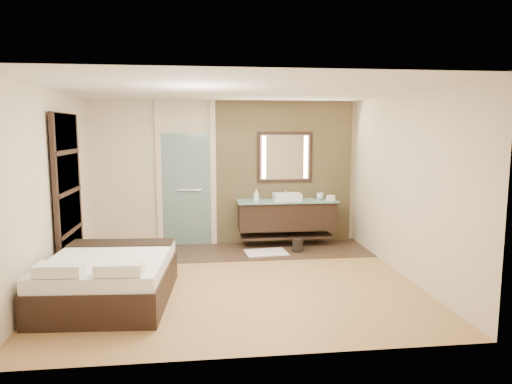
{
  "coord_description": "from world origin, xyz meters",
  "views": [
    {
      "loc": [
        -0.47,
        -6.33,
        2.15
      ],
      "look_at": [
        0.36,
        0.6,
        1.21
      ],
      "focal_mm": 32.0,
      "sensor_mm": 36.0,
      "label": 1
    }
  ],
  "objects": [
    {
      "name": "mirror_unit",
      "position": [
        1.1,
        2.16,
        1.65
      ],
      "size": [
        1.06,
        0.04,
        0.96
      ],
      "color": "black",
      "rests_on": "stone_wall"
    },
    {
      "name": "soap_bottle_c",
      "position": [
        1.73,
        1.91,
        0.93
      ],
      "size": [
        0.13,
        0.13,
        0.14
      ],
      "primitive_type": "imported",
      "rotation": [
        0.0,
        0.0,
        0.28
      ],
      "color": "#A2CCCA",
      "rests_on": "vanity"
    },
    {
      "name": "soap_bottle_b",
      "position": [
        0.52,
        1.89,
        0.96
      ],
      "size": [
        0.11,
        0.12,
        0.19
      ],
      "primitive_type": "imported",
      "rotation": [
        0.0,
        0.0,
        -0.42
      ],
      "color": "#B2B2B2",
      "rests_on": "vanity"
    },
    {
      "name": "cup",
      "position": [
        1.77,
        2.05,
        0.92
      ],
      "size": [
        0.17,
        0.17,
        0.11
      ],
      "primitive_type": "imported",
      "rotation": [
        0.0,
        0.0,
        0.3
      ],
      "color": "white",
      "rests_on": "vanity"
    },
    {
      "name": "bed",
      "position": [
        -1.65,
        -0.58,
        0.3
      ],
      "size": [
        1.61,
        1.95,
        0.71
      ],
      "rotation": [
        0.0,
        0.0,
        -0.07
      ],
      "color": "black",
      "rests_on": "floor"
    },
    {
      "name": "tile_strip",
      "position": [
        0.6,
        1.6,
        0.01
      ],
      "size": [
        3.8,
        1.3,
        0.01
      ],
      "primitive_type": "cube",
      "color": "#31211B",
      "rests_on": "floor"
    },
    {
      "name": "waste_bin",
      "position": [
        1.21,
        1.43,
        0.12
      ],
      "size": [
        0.25,
        0.25,
        0.24
      ],
      "primitive_type": "cylinder",
      "rotation": [
        0.0,
        0.0,
        -0.36
      ],
      "color": "black",
      "rests_on": "floor"
    },
    {
      "name": "bath_mat",
      "position": [
        0.64,
        1.4,
        0.02
      ],
      "size": [
        0.76,
        0.56,
        0.02
      ],
      "primitive_type": "cube",
      "rotation": [
        0.0,
        0.0,
        0.09
      ],
      "color": "white",
      "rests_on": "floor"
    },
    {
      "name": "tissue_box",
      "position": [
        1.89,
        1.75,
        0.92
      ],
      "size": [
        0.14,
        0.14,
        0.1
      ],
      "primitive_type": "cube",
      "rotation": [
        0.0,
        0.0,
        0.17
      ],
      "color": "silver",
      "rests_on": "vanity"
    },
    {
      "name": "stone_wall",
      "position": [
        1.1,
        2.21,
        1.35
      ],
      "size": [
        2.6,
        0.08,
        2.7
      ],
      "primitive_type": "cube",
      "color": "tan",
      "rests_on": "floor"
    },
    {
      "name": "vanity",
      "position": [
        1.1,
        1.92,
        0.58
      ],
      "size": [
        1.85,
        0.55,
        0.88
      ],
      "color": "black",
      "rests_on": "stone_wall"
    },
    {
      "name": "soap_bottle_a",
      "position": [
        0.51,
        1.79,
        0.99
      ],
      "size": [
        0.12,
        0.12,
        0.24
      ],
      "primitive_type": "imported",
      "rotation": [
        0.0,
        0.0,
        -0.35
      ],
      "color": "silver",
      "rests_on": "vanity"
    },
    {
      "name": "shoji_partition",
      "position": [
        -2.43,
        0.6,
        1.21
      ],
      "size": [
        0.06,
        1.2,
        2.4
      ],
      "color": "black",
      "rests_on": "floor"
    },
    {
      "name": "frosted_door",
      "position": [
        -0.75,
        2.2,
        1.14
      ],
      "size": [
        1.1,
        0.12,
        2.7
      ],
      "color": "#9EC8C6",
      "rests_on": "floor"
    },
    {
      "name": "floor",
      "position": [
        0.0,
        0.0,
        0.0
      ],
      "size": [
        5.0,
        5.0,
        0.0
      ],
      "primitive_type": "plane",
      "color": "#A68345",
      "rests_on": "ground"
    }
  ]
}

